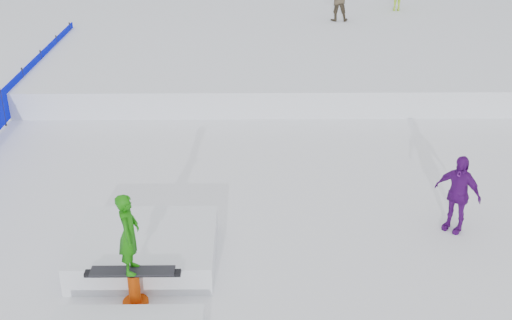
{
  "coord_description": "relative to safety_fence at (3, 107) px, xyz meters",
  "views": [
    {
      "loc": [
        0.37,
        -10.17,
        6.95
      ],
      "look_at": [
        0.5,
        2.0,
        1.1
      ],
      "focal_mm": 45.0,
      "sensor_mm": 36.0,
      "label": 1
    }
  ],
  "objects": [
    {
      "name": "ground",
      "position": [
        6.5,
        -6.6,
        -0.55
      ],
      "size": [
        120.0,
        120.0,
        0.0
      ],
      "primitive_type": "plane",
      "color": "white"
    },
    {
      "name": "snow_midrise",
      "position": [
        6.5,
        9.4,
        -0.15
      ],
      "size": [
        50.0,
        18.0,
        0.8
      ],
      "primitive_type": "cube",
      "color": "white",
      "rests_on": "ground"
    },
    {
      "name": "jib_rail_feature",
      "position": [
        4.91,
        -7.38,
        -0.25
      ],
      "size": [
        2.6,
        4.4,
        2.11
      ],
      "color": "white",
      "rests_on": "ground"
    },
    {
      "name": "safety_fence",
      "position": [
        0.0,
        0.0,
        0.0
      ],
      "size": [
        0.05,
        16.0,
        1.1
      ],
      "color": "#000AE3",
      "rests_on": "ground"
    },
    {
      "name": "spectator_purple",
      "position": [
        11.0,
        -5.61,
        0.27
      ],
      "size": [
        0.99,
        0.94,
        1.65
      ],
      "primitive_type": "imported",
      "rotation": [
        0.0,
        0.0,
        -0.73
      ],
      "color": "#500F70",
      "rests_on": "ground"
    }
  ]
}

